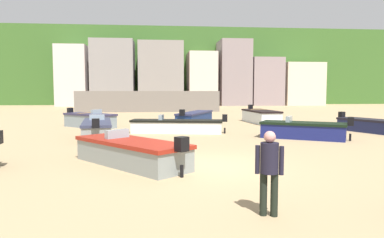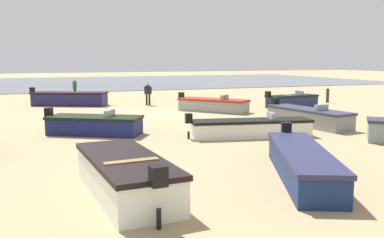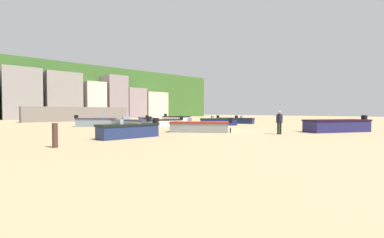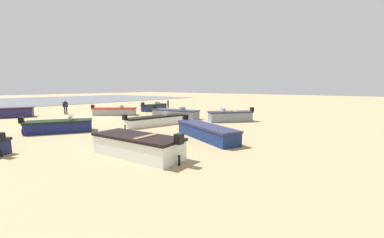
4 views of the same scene
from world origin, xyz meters
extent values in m
plane|color=tan|center=(0.00, 0.00, 0.00)|extent=(160.00, 160.00, 0.00)
cube|color=#375F26|center=(0.00, 66.00, 6.66)|extent=(90.00, 32.00, 13.31)
cube|color=slate|center=(-2.59, 30.00, 1.17)|extent=(16.07, 2.40, 2.35)
cube|color=gray|center=(-8.54, 46.69, 5.16)|extent=(6.58, 5.38, 10.31)
cube|color=gray|center=(-1.01, 47.08, 5.05)|extent=(7.03, 6.16, 10.11)
cube|color=beige|center=(5.64, 47.18, 4.28)|extent=(4.49, 6.37, 8.55)
cube|color=gray|center=(10.95, 47.44, 5.26)|extent=(4.91, 6.88, 10.52)
cube|color=gray|center=(16.15, 47.46, 3.86)|extent=(5.07, 6.92, 7.73)
cube|color=beige|center=(22.31, 46.64, 3.48)|extent=(6.42, 5.28, 6.96)
cube|color=navy|center=(5.67, 6.01, 0.34)|extent=(4.13, 3.22, 0.69)
cube|color=black|center=(5.67, 6.01, 0.75)|extent=(4.25, 3.34, 0.12)
cube|color=black|center=(7.53, 4.92, 0.93)|extent=(0.40, 0.42, 0.40)
cylinder|color=black|center=(7.53, 4.92, 0.17)|extent=(0.14, 0.14, 0.34)
cube|color=#8C9EA8|center=(5.07, 6.36, 0.95)|extent=(0.60, 0.84, 0.28)
cube|color=navy|center=(1.20, 14.92, 0.35)|extent=(3.17, 5.20, 0.70)
cube|color=#27294B|center=(1.20, 14.92, 0.76)|extent=(3.28, 5.33, 0.12)
cube|color=black|center=(0.08, 12.39, 0.94)|extent=(0.41, 0.39, 0.40)
cylinder|color=black|center=(0.08, 12.39, 0.18)|extent=(0.13, 0.13, 0.35)
cube|color=gray|center=(-4.58, 7.20, 0.36)|extent=(1.96, 4.81, 0.73)
cube|color=#2E324A|center=(-4.58, 7.20, 0.79)|extent=(2.05, 4.93, 0.12)
cube|color=black|center=(-4.21, 4.71, 0.97)|extent=(0.36, 0.32, 0.40)
cylinder|color=black|center=(-4.21, 4.71, 0.18)|extent=(0.11, 0.11, 0.36)
cube|color=#8C9EA8|center=(-4.71, 8.01, 0.99)|extent=(0.79, 0.31, 0.28)
cube|color=white|center=(6.06, 14.63, 0.41)|extent=(1.84, 4.36, 0.82)
cube|color=black|center=(6.06, 14.63, 0.88)|extent=(1.93, 4.46, 0.12)
cube|color=black|center=(5.88, 16.93, 1.06)|extent=(0.34, 0.30, 0.40)
cylinder|color=black|center=(5.88, 16.93, 0.21)|extent=(0.11, 0.11, 0.41)
cube|color=olive|center=(6.02, 15.16, 0.93)|extent=(1.30, 0.34, 0.08)
cube|color=navy|center=(5.81, -6.34, 0.42)|extent=(5.25, 3.50, 0.84)
cube|color=black|center=(5.81, -6.34, 0.90)|extent=(5.37, 3.62, 0.12)
cube|color=black|center=(8.28, -7.49, 1.08)|extent=(0.39, 0.41, 0.40)
cylinder|color=black|center=(8.28, -7.49, 0.21)|extent=(0.13, 0.13, 0.42)
cube|color=gray|center=(-5.92, 12.51, 0.39)|extent=(3.63, 3.37, 0.79)
cube|color=#312C47|center=(-5.92, 12.51, 0.85)|extent=(3.76, 3.50, 0.12)
cube|color=black|center=(-7.46, 13.84, 1.03)|extent=(0.42, 0.43, 0.40)
cylinder|color=black|center=(-7.46, 13.84, 0.20)|extent=(0.14, 0.14, 0.39)
cube|color=#8C9EA8|center=(-5.42, 12.08, 1.05)|extent=(0.64, 0.69, 0.28)
cube|color=#9B6F3E|center=(-6.27, 12.81, 0.90)|extent=(0.87, 0.96, 0.08)
cube|color=navy|center=(10.76, 7.67, 0.32)|extent=(2.82, 4.83, 0.64)
cube|color=black|center=(10.76, 7.67, 0.70)|extent=(2.93, 4.96, 0.12)
cube|color=black|center=(9.85, 10.04, 0.88)|extent=(0.40, 0.38, 0.40)
cylinder|color=black|center=(9.85, 10.04, 0.16)|extent=(0.13, 0.13, 0.32)
cube|color=#8C9EA8|center=(11.06, 6.90, 0.90)|extent=(0.74, 0.44, 0.28)
cube|color=gray|center=(-2.39, 0.40, 0.34)|extent=(3.85, 4.20, 0.68)
cube|color=maroon|center=(-2.39, 0.40, 0.74)|extent=(3.98, 4.32, 0.12)
cube|color=black|center=(-0.88, -1.39, 0.92)|extent=(0.43, 0.42, 0.40)
cylinder|color=black|center=(-0.88, -1.39, 0.17)|extent=(0.14, 0.14, 0.34)
cube|color=#8C9EA8|center=(-2.88, 0.97, 0.94)|extent=(0.77, 0.69, 0.28)
cube|color=white|center=(-0.47, 8.91, 0.31)|extent=(5.15, 2.02, 0.62)
cube|color=black|center=(-0.47, 8.91, 0.68)|extent=(5.26, 2.12, 0.12)
cube|color=black|center=(2.17, 8.41, 0.86)|extent=(0.33, 0.37, 0.40)
cylinder|color=black|center=(2.17, 8.41, 0.16)|extent=(0.12, 0.12, 0.31)
cube|color=#8C9EA8|center=(-1.34, 9.08, 0.88)|extent=(0.32, 0.69, 0.28)
cube|color=navy|center=(-8.37, 0.10, 0.36)|extent=(3.68, 1.38, 0.72)
cube|color=black|center=(-8.37, 0.10, 0.78)|extent=(3.78, 1.47, 0.12)
cube|color=black|center=(-6.40, 0.25, 0.96)|extent=(0.30, 0.34, 0.40)
cylinder|color=black|center=(-6.40, 0.25, 0.18)|extent=(0.11, 0.11, 0.36)
cube|color=#8C9EA8|center=(-9.00, 0.06, 0.98)|extent=(0.25, 0.68, 0.28)
cube|color=#997846|center=(-7.92, 0.14, 0.83)|extent=(0.31, 0.96, 0.08)
cylinder|color=#422C24|center=(-12.65, -1.56, 0.53)|extent=(0.23, 0.23, 1.07)
cylinder|color=black|center=(0.46, -4.50, 0.41)|extent=(0.18, 0.18, 0.82)
cylinder|color=black|center=(0.65, -4.57, 0.41)|extent=(0.18, 0.18, 0.82)
cylinder|color=black|center=(0.56, -4.54, 1.11)|extent=(0.43, 0.43, 0.58)
cylinder|color=black|center=(0.35, -4.46, 1.07)|extent=(0.11, 0.11, 0.54)
cylinder|color=black|center=(0.76, -4.61, 1.07)|extent=(0.11, 0.11, 0.54)
sphere|color=tan|center=(0.56, -4.54, 1.51)|extent=(0.28, 0.28, 0.22)
camera|label=1|loc=(-1.52, -10.94, 2.36)|focal=33.23mm
camera|label=2|loc=(7.97, 24.40, 3.28)|focal=39.10mm
camera|label=3|loc=(-15.13, -13.56, 1.56)|focal=23.24mm
camera|label=4|loc=(12.70, 22.98, 3.07)|focal=22.56mm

